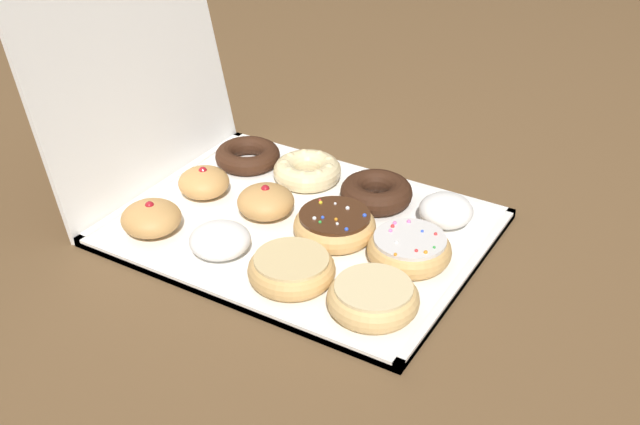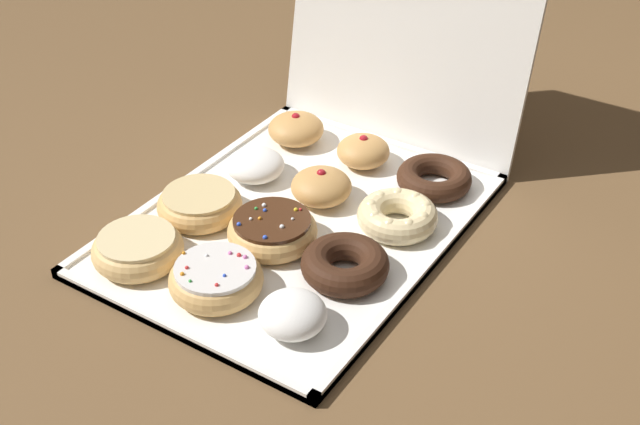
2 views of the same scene
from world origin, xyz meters
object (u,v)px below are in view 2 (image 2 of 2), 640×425
object	(u,v)px
sprinkle_donut_4	(271,230)
jelly_filled_donut_10	(365,152)
cruller_donut_8	(397,215)
sprinkle_donut_1	(214,278)
powdered_filled_donut_2	(293,314)
powdered_filled_donut_6	(255,165)
chocolate_cake_ring_donut_11	(434,178)
jelly_filled_donut_7	(320,186)
donut_box	(297,224)
chocolate_cake_ring_donut_5	(345,264)
glazed_ring_donut_0	(138,249)
jelly_filled_donut_9	(296,129)
glazed_ring_donut_3	(200,204)

from	to	relation	value
sprinkle_donut_4	jelly_filled_donut_10	world-z (taller)	jelly_filled_donut_10
cruller_donut_8	sprinkle_donut_1	bearing A→B (deg)	-117.54
powdered_filled_donut_2	powdered_filled_donut_6	xyz separation A→B (m)	(-0.24, 0.25, -0.00)
sprinkle_donut_4	chocolate_cake_ring_donut_11	distance (m)	0.27
powdered_filled_donut_6	cruller_donut_8	xyz separation A→B (m)	(0.24, 0.00, -0.00)
jelly_filled_donut_7	cruller_donut_8	distance (m)	0.13
donut_box	jelly_filled_donut_7	world-z (taller)	jelly_filled_donut_7
powdered_filled_donut_2	chocolate_cake_ring_donut_5	xyz separation A→B (m)	(0.00, 0.12, -0.00)
donut_box	jelly_filled_donut_10	world-z (taller)	jelly_filled_donut_10
jelly_filled_donut_7	chocolate_cake_ring_donut_11	distance (m)	0.17
chocolate_cake_ring_donut_5	glazed_ring_donut_0	bearing A→B (deg)	-153.59
sprinkle_donut_1	powdered_filled_donut_2	bearing A→B (deg)	-2.14
glazed_ring_donut_0	jelly_filled_donut_7	size ratio (longest dim) A/B	1.37
jelly_filled_donut_9	chocolate_cake_ring_donut_11	world-z (taller)	jelly_filled_donut_9
powdered_filled_donut_2	glazed_ring_donut_3	world-z (taller)	powdered_filled_donut_2
jelly_filled_donut_10	jelly_filled_donut_7	bearing A→B (deg)	-92.20
powdered_filled_donut_2	chocolate_cake_ring_donut_5	size ratio (longest dim) A/B	0.72
glazed_ring_donut_0	cruller_donut_8	size ratio (longest dim) A/B	1.07
donut_box	chocolate_cake_ring_donut_11	size ratio (longest dim) A/B	4.77
chocolate_cake_ring_donut_5	sprinkle_donut_4	bearing A→B (deg)	176.51
glazed_ring_donut_3	cruller_donut_8	bearing A→B (deg)	27.12
sprinkle_donut_4	jelly_filled_donut_10	size ratio (longest dim) A/B	1.49
glazed_ring_donut_3	sprinkle_donut_4	distance (m)	0.12
powdered_filled_donut_2	jelly_filled_donut_7	xyz separation A→B (m)	(-0.12, 0.25, 0.00)
jelly_filled_donut_7	glazed_ring_donut_3	bearing A→B (deg)	-134.16
powdered_filled_donut_2	cruller_donut_8	distance (m)	0.25
cruller_donut_8	chocolate_cake_ring_donut_11	bearing A→B (deg)	91.19
powdered_filled_donut_6	sprinkle_donut_1	bearing A→B (deg)	-64.58
sprinkle_donut_4	cruller_donut_8	xyz separation A→B (m)	(0.13, 0.12, -0.00)
powdered_filled_donut_6	chocolate_cake_ring_donut_11	world-z (taller)	powdered_filled_donut_6
sprinkle_donut_1	sprinkle_donut_4	xyz separation A→B (m)	(0.00, 0.12, -0.00)
powdered_filled_donut_2	chocolate_cake_ring_donut_11	distance (m)	0.37
sprinkle_donut_4	glazed_ring_donut_3	bearing A→B (deg)	-178.39
jelly_filled_donut_7	cruller_donut_8	xyz separation A→B (m)	(0.13, 0.00, -0.00)
sprinkle_donut_4	sprinkle_donut_1	bearing A→B (deg)	-90.30
sprinkle_donut_1	jelly_filled_donut_10	world-z (taller)	jelly_filled_donut_10
glazed_ring_donut_0	jelly_filled_donut_10	distance (m)	0.39
jelly_filled_donut_10	chocolate_cake_ring_donut_11	distance (m)	0.12
glazed_ring_donut_3	sprinkle_donut_1	bearing A→B (deg)	-44.35
chocolate_cake_ring_donut_5	cruller_donut_8	xyz separation A→B (m)	(0.01, 0.13, 0.00)
donut_box	glazed_ring_donut_3	bearing A→B (deg)	-153.34
donut_box	chocolate_cake_ring_donut_11	bearing A→B (deg)	56.45
jelly_filled_donut_9	chocolate_cake_ring_donut_11	bearing A→B (deg)	0.00
chocolate_cake_ring_donut_5	powdered_filled_donut_2	bearing A→B (deg)	-90.19
donut_box	sprinkle_donut_4	world-z (taller)	sprinkle_donut_4
cruller_donut_8	jelly_filled_donut_9	size ratio (longest dim) A/B	1.26
donut_box	powdered_filled_donut_2	distance (m)	0.22
powdered_filled_donut_6	jelly_filled_donut_9	distance (m)	0.12
cruller_donut_8	jelly_filled_donut_9	bearing A→B (deg)	154.60
jelly_filled_donut_10	chocolate_cake_ring_donut_5	bearing A→B (deg)	-64.99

